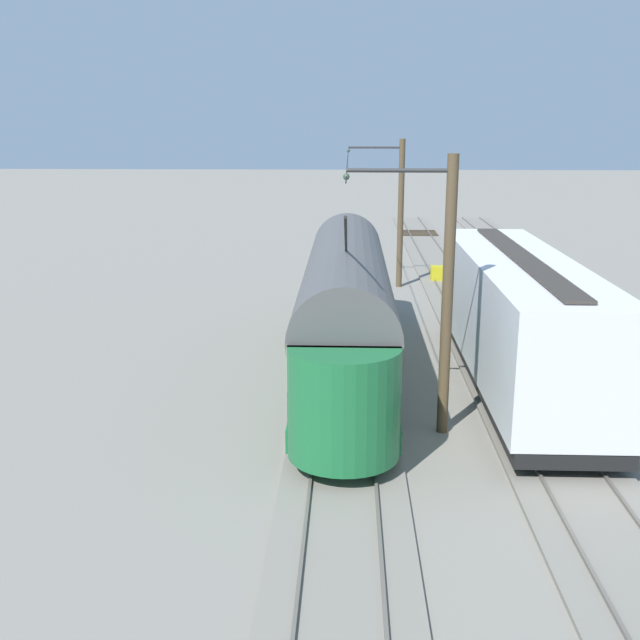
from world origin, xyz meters
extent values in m
plane|color=gray|center=(0.00, 0.00, 0.00)|extent=(220.00, 220.00, 0.00)
cube|color=#59544C|center=(-4.39, 0.00, 0.14)|extent=(0.07, 80.00, 0.08)
cube|color=#2D2316|center=(-5.11, -32.00, 0.11)|extent=(2.50, 0.24, 0.08)
cube|color=#2D2316|center=(-5.11, -31.35, 0.11)|extent=(2.50, 0.24, 0.08)
cube|color=#2D2316|center=(-5.11, -30.70, 0.11)|extent=(2.50, 0.24, 0.08)
cube|color=#2D2316|center=(-5.11, -30.05, 0.11)|extent=(2.50, 0.24, 0.08)
cube|color=#2D2316|center=(-5.11, -29.40, 0.11)|extent=(2.50, 0.24, 0.08)
cube|color=slate|center=(0.00, 0.00, 0.05)|extent=(2.80, 80.00, 0.10)
cube|color=#59544C|center=(0.72, 0.00, 0.14)|extent=(0.07, 80.00, 0.08)
cube|color=#59544C|center=(-0.72, 0.00, 0.14)|extent=(0.07, 80.00, 0.08)
cube|color=#2D2316|center=(0.00, -32.00, 0.11)|extent=(2.50, 0.24, 0.08)
cube|color=#2D2316|center=(0.00, -31.35, 0.11)|extent=(2.50, 0.24, 0.08)
cube|color=#2D2316|center=(0.00, -30.70, 0.11)|extent=(2.50, 0.24, 0.08)
cube|color=#2D2316|center=(0.00, -30.05, 0.11)|extent=(2.50, 0.24, 0.08)
cube|color=#2D2316|center=(0.00, -29.40, 0.11)|extent=(2.50, 0.24, 0.08)
cube|color=slate|center=(5.11, 0.00, 0.05)|extent=(2.80, 80.00, 0.10)
cube|color=#59544C|center=(5.83, 0.00, 0.14)|extent=(0.07, 80.00, 0.08)
cube|color=#59544C|center=(4.39, 0.00, 0.14)|extent=(0.07, 80.00, 0.08)
cube|color=#2D2316|center=(5.11, -32.00, 0.11)|extent=(2.50, 0.24, 0.08)
cube|color=#2D2316|center=(5.11, -31.35, 0.11)|extent=(2.50, 0.24, 0.08)
cube|color=#2D2316|center=(5.11, -30.70, 0.11)|extent=(2.50, 0.24, 0.08)
cube|color=#2D2316|center=(5.11, -30.05, 0.11)|extent=(2.50, 0.24, 0.08)
cube|color=#2D2316|center=(5.11, -29.40, 0.11)|extent=(2.50, 0.24, 0.08)
cube|color=#196033|center=(5.11, 0.79, 0.71)|extent=(2.65, 14.39, 0.55)
cube|color=#196033|center=(5.11, 0.79, 1.46)|extent=(2.55, 14.39, 0.95)
cube|color=#B7C699|center=(5.11, 0.79, 2.46)|extent=(2.55, 14.39, 1.05)
cylinder|color=#4C4C4C|center=(5.11, 0.79, 2.98)|extent=(2.65, 14.10, 2.65)
cylinder|color=#196033|center=(5.11, -6.36, 1.70)|extent=(2.55, 2.55, 2.55)
cylinder|color=#196033|center=(5.11, 7.93, 1.70)|extent=(2.55, 2.55, 2.55)
cube|color=black|center=(5.11, -7.49, 2.72)|extent=(1.63, 0.08, 0.36)
cube|color=black|center=(5.11, -7.53, 2.41)|extent=(1.73, 0.06, 0.80)
cube|color=black|center=(3.81, 0.79, 2.46)|extent=(0.04, 12.09, 0.80)
cube|color=black|center=(6.40, 0.79, 2.46)|extent=(0.04, 12.09, 0.80)
cylinder|color=silver|center=(5.11, -7.62, 1.46)|extent=(0.24, 0.06, 0.24)
cube|color=gray|center=(5.11, -7.55, 0.53)|extent=(1.94, 0.12, 0.20)
cylinder|color=black|center=(5.11, 5.45, 5.07)|extent=(0.07, 5.03, 1.60)
cylinder|color=black|center=(4.39, -3.82, 0.56)|extent=(0.10, 0.76, 0.76)
cylinder|color=black|center=(5.83, -3.82, 0.56)|extent=(0.10, 0.76, 0.76)
cylinder|color=black|center=(4.39, 5.39, 0.56)|extent=(0.10, 0.76, 0.76)
cylinder|color=black|center=(5.83, 5.39, 0.56)|extent=(0.10, 0.76, 0.76)
cube|color=silver|center=(0.00, 1.94, 2.33)|extent=(2.90, 13.00, 3.20)
cube|color=#332D28|center=(0.00, 1.94, 3.99)|extent=(0.70, 11.70, 0.08)
cube|color=black|center=(0.00, 1.94, 0.53)|extent=(2.70, 13.00, 0.36)
cube|color=black|center=(-1.48, 1.94, 2.07)|extent=(0.06, 2.20, 2.56)
cylinder|color=black|center=(-0.72, -2.61, 0.60)|extent=(0.10, 0.84, 0.84)
cylinder|color=black|center=(0.72, -2.61, 0.60)|extent=(0.10, 0.84, 0.84)
cylinder|color=black|center=(-0.72, 6.49, 0.60)|extent=(0.10, 0.84, 0.84)
cylinder|color=black|center=(0.72, 6.49, 0.60)|extent=(0.10, 0.84, 0.84)
cylinder|color=#4C3D28|center=(2.58, -12.60, 3.53)|extent=(0.28, 0.28, 7.06)
cylinder|color=#2D2D2D|center=(3.84, -12.60, 6.66)|extent=(2.53, 0.10, 0.10)
sphere|color=#334733|center=(5.11, -12.60, 6.51)|extent=(0.16, 0.16, 0.16)
cylinder|color=#4C3D28|center=(2.58, 5.49, 3.53)|extent=(0.28, 0.28, 7.06)
cylinder|color=#2D2D2D|center=(3.84, 5.49, 6.66)|extent=(2.53, 0.10, 0.10)
sphere|color=#334733|center=(5.11, 5.49, 6.51)|extent=(0.16, 0.16, 0.16)
cylinder|color=black|center=(5.11, -3.56, 6.51)|extent=(0.03, 22.08, 0.03)
cylinder|color=black|center=(3.84, -12.60, 6.66)|extent=(2.53, 0.02, 0.02)
cube|color=#B2A519|center=(0.00, -13.82, 0.40)|extent=(1.80, 0.60, 0.80)
camera|label=1|loc=(5.03, 23.95, 7.74)|focal=42.64mm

